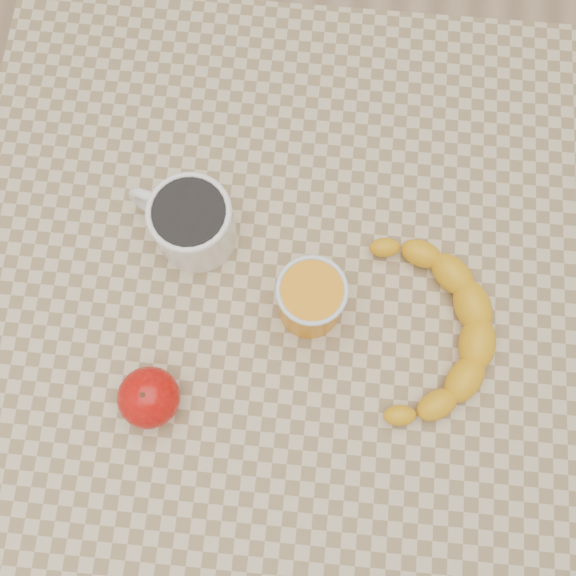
# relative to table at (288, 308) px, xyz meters

# --- Properties ---
(ground) EXTENTS (3.00, 3.00, 0.00)m
(ground) POSITION_rel_table_xyz_m (0.00, 0.00, -0.66)
(ground) COLOR tan
(ground) RESTS_ON ground
(table) EXTENTS (0.80, 0.80, 0.75)m
(table) POSITION_rel_table_xyz_m (0.00, 0.00, 0.00)
(table) COLOR #C2AF89
(table) RESTS_ON ground
(coffee_mug) EXTENTS (0.14, 0.12, 0.08)m
(coffee_mug) POSITION_rel_table_xyz_m (-0.12, 0.06, 0.13)
(coffee_mug) COLOR white
(coffee_mug) RESTS_ON table
(orange_juice_glass) EXTENTS (0.08, 0.08, 0.09)m
(orange_juice_glass) POSITION_rel_table_xyz_m (0.03, -0.02, 0.13)
(orange_juice_glass) COLOR orange
(orange_juice_glass) RESTS_ON table
(apple) EXTENTS (0.08, 0.08, 0.06)m
(apple) POSITION_rel_table_xyz_m (-0.14, -0.14, 0.12)
(apple) COLOR #9B0506
(apple) RESTS_ON table
(banana) EXTENTS (0.20, 0.27, 0.04)m
(banana) POSITION_rel_table_xyz_m (0.16, -0.04, 0.11)
(banana) COLOR yellow
(banana) RESTS_ON table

